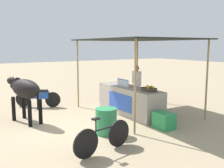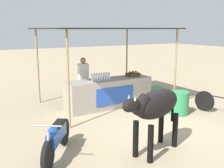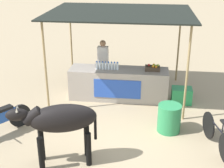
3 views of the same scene
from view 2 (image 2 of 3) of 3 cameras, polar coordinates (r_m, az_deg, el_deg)
name	(u,v)px [view 2 (image 2 of 3)]	position (r m, az deg, el deg)	size (l,w,h in m)	color
ground_plane	(150,127)	(7.29, 8.24, -9.22)	(60.00, 60.00, 0.00)	tan
stall_counter	(109,93)	(8.88, -0.63, -1.99)	(3.00, 0.82, 0.96)	#9E9389
stall_awning	(104,31)	(8.88, -1.67, 11.43)	(4.20, 3.20, 2.64)	black
water_bottle_row	(101,77)	(8.54, -2.51, 1.53)	(0.70, 0.07, 0.25)	silver
fruit_crate	(133,74)	(9.35, 4.61, 2.15)	(0.44, 0.32, 0.18)	#3F3326
vendor_behind_counter	(84,80)	(9.18, -6.22, 0.77)	(0.34, 0.22, 1.65)	#383842
cooler_box	(155,93)	(9.94, 9.29, -2.05)	(0.60, 0.44, 0.48)	#268C4C
water_barrel	(179,103)	(8.41, 14.40, -4.01)	(0.59, 0.59, 0.72)	#2D8C51
cow	(155,106)	(5.55, 9.41, -4.80)	(1.84, 0.91, 1.44)	black
motorcycle_parked	(56,137)	(5.62, -11.99, -11.28)	(1.11, 1.51, 0.90)	black
bicycle_leaning	(220,104)	(8.77, 22.40, -3.98)	(0.39, 1.63, 0.85)	black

